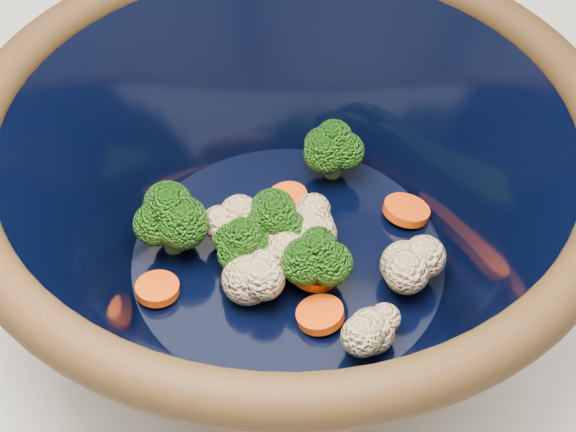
# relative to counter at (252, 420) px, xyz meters

# --- Properties ---
(counter) EXTENTS (1.20, 1.20, 0.90)m
(counter) POSITION_rel_counter_xyz_m (0.00, 0.00, 0.00)
(counter) COLOR silver
(counter) RESTS_ON ground
(mixing_bowl) EXTENTS (0.45, 0.45, 0.16)m
(mixing_bowl) POSITION_rel_counter_xyz_m (0.10, -0.11, 0.54)
(mixing_bowl) COLOR black
(mixing_bowl) RESTS_ON counter
(vegetable_pile) EXTENTS (0.18, 0.18, 0.05)m
(vegetable_pile) POSITION_rel_counter_xyz_m (0.10, -0.11, 0.51)
(vegetable_pile) COLOR #608442
(vegetable_pile) RESTS_ON mixing_bowl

